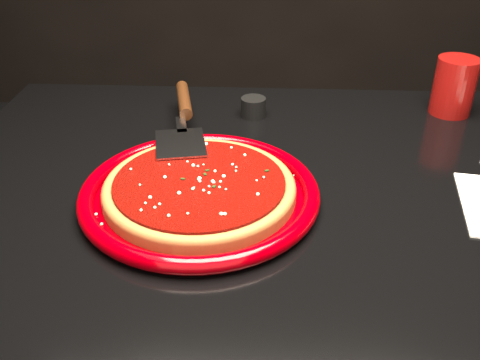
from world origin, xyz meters
The scene contains 10 objects.
table centered at (0.00, 0.00, 0.38)m, with size 1.20×0.80×0.75m, color black.
plate centered at (-0.15, -0.07, 0.76)m, with size 0.37×0.37×0.03m, color #6C0004.
pizza_crust centered at (-0.15, -0.07, 0.77)m, with size 0.29×0.29×0.01m, color brown.
pizza_crust_rim centered at (-0.15, -0.07, 0.78)m, with size 0.29×0.29×0.02m, color brown.
pizza_sauce centered at (-0.15, -0.07, 0.78)m, with size 0.26×0.26×0.01m, color #660703.
parmesan_dusting centered at (-0.15, -0.07, 0.79)m, with size 0.25×0.25×0.01m, color beige, non-canonical shape.
basil_flecks centered at (-0.15, -0.07, 0.79)m, with size 0.23×0.23×0.00m, color black, non-canonical shape.
pizza_server centered at (-0.20, 0.13, 0.80)m, with size 0.10×0.35×0.03m, color #B6B9BD, non-canonical shape.
cup centered at (0.33, 0.28, 0.81)m, with size 0.08×0.08×0.11m, color maroon.
ramekin centered at (-0.07, 0.25, 0.77)m, with size 0.05×0.05×0.04m, color black.
Camera 1 is at (-0.05, -0.75, 1.20)m, focal length 40.00 mm.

